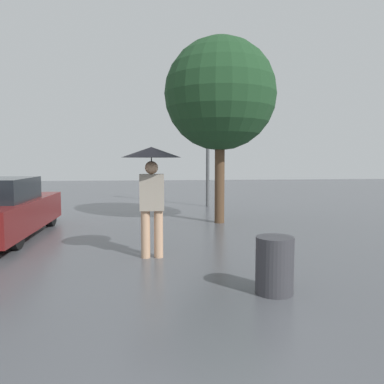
% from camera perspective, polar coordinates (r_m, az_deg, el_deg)
% --- Properties ---
extents(pedestrian, '(1.00, 1.00, 1.88)m').
position_cam_1_polar(pedestrian, '(6.33, -6.19, 3.01)').
color(pedestrian, tan).
rests_on(pedestrian, ground_plane).
extents(tree, '(2.89, 2.89, 4.81)m').
position_cam_1_polar(tree, '(10.03, 4.31, 14.55)').
color(tree, brown).
rests_on(tree, ground_plane).
extents(street_lamp, '(0.37, 0.37, 4.58)m').
position_cam_1_polar(street_lamp, '(13.47, 2.43, 11.23)').
color(street_lamp, '#515456').
rests_on(street_lamp, ground_plane).
extents(trash_bin, '(0.47, 0.47, 0.71)m').
position_cam_1_polar(trash_bin, '(4.87, 12.46, -10.83)').
color(trash_bin, '#38383D').
rests_on(trash_bin, ground_plane).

